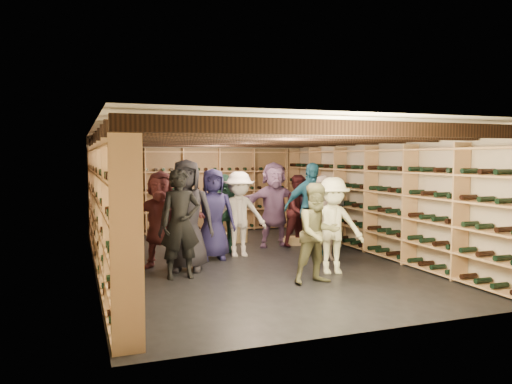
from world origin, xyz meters
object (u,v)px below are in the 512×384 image
object	(u,v)px
person_5	(161,219)
person_6	(213,214)
person_3	(333,226)
person_0	(186,215)
crate_stack_right	(217,242)
crate_loose	(293,241)
crate_stack_left	(234,231)
person_11	(274,205)
person_4	(311,209)
person_2	(318,233)
person_10	(224,213)
person_8	(300,211)
person_9	(239,214)
person_7	(325,218)
person_12	(332,212)
person_1	(181,224)

from	to	relation	value
person_5	person_6	world-z (taller)	person_6
person_3	person_0	bearing A→B (deg)	170.19
crate_stack_right	person_3	distance (m)	3.03
crate_loose	person_3	world-z (taller)	person_3
crate_stack_left	person_11	size ratio (longest dim) A/B	0.29
crate_stack_right	person_4	bearing A→B (deg)	-35.80
person_2	person_10	size ratio (longest dim) A/B	0.97
person_2	crate_stack_left	bearing A→B (deg)	87.07
person_8	person_9	xyz separation A→B (m)	(-1.56, -0.57, 0.05)
person_2	person_0	bearing A→B (deg)	133.50
person_0	person_2	bearing A→B (deg)	-26.84
person_2	person_4	world-z (taller)	person_4
person_0	person_7	xyz separation A→B (m)	(2.60, -0.04, -0.15)
person_5	person_7	xyz separation A→B (m)	(2.96, -0.45, -0.05)
person_7	person_12	size ratio (longest dim) A/B	1.06
person_10	person_4	bearing A→B (deg)	-21.46
person_2	person_10	distance (m)	2.98
person_2	person_4	distance (m)	2.24
person_1	person_10	world-z (taller)	person_1
person_1	person_8	xyz separation A→B (m)	(2.97, 1.93, -0.10)
person_3	person_7	bearing A→B (deg)	84.32
person_4	person_9	distance (m)	1.41
person_0	person_4	xyz separation A→B (m)	(2.58, 0.51, -0.04)
person_4	person_12	distance (m)	1.16
person_11	person_12	bearing A→B (deg)	-8.23
person_11	person_12	world-z (taller)	person_11
person_8	person_9	world-z (taller)	person_9
crate_stack_left	person_0	bearing A→B (deg)	-123.78
person_1	person_8	distance (m)	3.54
person_9	person_0	bearing A→B (deg)	-137.85
person_6	person_7	xyz separation A→B (m)	(1.93, -0.80, -0.06)
person_4	person_12	world-z (taller)	person_4
person_2	person_11	xyz separation A→B (m)	(0.56, 3.13, 0.14)
crate_loose	person_6	xyz separation A→B (m)	(-2.07, -0.90, 0.77)
crate_stack_left	person_6	xyz separation A→B (m)	(-0.93, -1.63, 0.60)
person_2	person_10	xyz separation A→B (m)	(-0.63, 2.92, 0.02)
crate_stack_left	person_7	bearing A→B (deg)	-67.70
person_6	person_7	bearing A→B (deg)	-14.68
crate_stack_left	person_2	world-z (taller)	person_2
crate_stack_right	person_6	distance (m)	1.18
person_6	person_5	bearing A→B (deg)	-153.42
person_6	person_12	bearing A→B (deg)	18.05
person_0	crate_stack_right	bearing A→B (deg)	74.84
person_4	person_9	world-z (taller)	person_4
crate_loose	person_9	distance (m)	1.88
person_1	person_4	distance (m)	2.97
person_3	person_7	world-z (taller)	person_3
crate_loose	person_6	bearing A→B (deg)	-156.38
person_5	person_11	bearing A→B (deg)	40.76
person_8	crate_stack_right	bearing A→B (deg)	156.17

